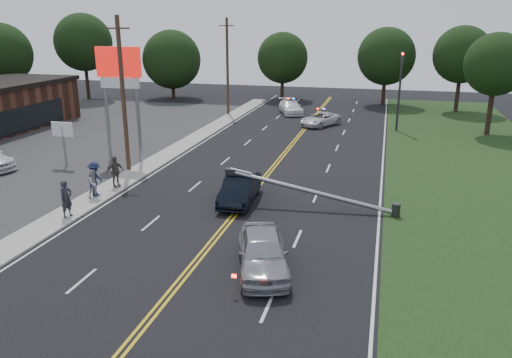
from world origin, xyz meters
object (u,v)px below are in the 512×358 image
(fallen_streetlight, at_px, (320,193))
(emergency_a, at_px, (320,119))
(utility_pole_mid, at_px, (123,95))
(emergency_b, at_px, (291,107))
(traffic_signal, at_px, (400,85))
(waiting_sedan, at_px, (263,252))
(bystander_d, at_px, (115,172))
(utility_pole_far, at_px, (227,67))
(bystander_a, at_px, (66,199))
(bystander_b, at_px, (94,183))
(bystander_c, at_px, (95,179))
(pylon_sign, at_px, (119,77))
(small_sign, at_px, (63,133))
(crashed_sedan, at_px, (240,189))

(fallen_streetlight, distance_m, emergency_a, 22.72)
(utility_pole_mid, xyz_separation_m, emergency_b, (6.39, 24.29, -4.35))
(traffic_signal, height_order, waiting_sedan, traffic_signal)
(bystander_d, bearing_deg, utility_pole_far, 34.08)
(bystander_a, height_order, bystander_b, bystander_a)
(utility_pole_far, height_order, bystander_a, utility_pole_far)
(fallen_streetlight, bearing_deg, utility_pole_far, 117.24)
(fallen_streetlight, xyz_separation_m, emergency_a, (-2.97, 22.53, -0.29))
(traffic_signal, relative_size, emergency_b, 1.40)
(emergency_b, distance_m, bystander_c, 30.12)
(bystander_a, xyz_separation_m, bystander_c, (-0.37, 3.21, 0.03))
(waiting_sedan, height_order, emergency_b, waiting_sedan)
(utility_pole_far, bearing_deg, utility_pole_mid, -90.00)
(traffic_signal, bearing_deg, emergency_a, 175.72)
(pylon_sign, height_order, bystander_a, pylon_sign)
(pylon_sign, height_order, waiting_sedan, pylon_sign)
(pylon_sign, distance_m, bystander_c, 9.04)
(bystander_c, bearing_deg, emergency_a, -25.84)
(emergency_a, height_order, emergency_b, emergency_b)
(pylon_sign, xyz_separation_m, utility_pole_far, (1.30, 20.00, -0.91))
(utility_pole_mid, relative_size, emergency_b, 1.99)
(emergency_b, bearing_deg, emergency_a, -77.38)
(utility_pole_far, relative_size, bystander_c, 5.04)
(waiting_sedan, relative_size, emergency_b, 0.95)
(small_sign, bearing_deg, traffic_signal, 38.90)
(utility_pole_far, xyz_separation_m, emergency_a, (10.41, -3.47, -4.45))
(traffic_signal, height_order, emergency_b, traffic_signal)
(small_sign, height_order, utility_pole_far, utility_pole_far)
(small_sign, height_order, emergency_a, small_sign)
(crashed_sedan, relative_size, emergency_a, 1.02)
(bystander_b, bearing_deg, bystander_d, 17.96)
(utility_pole_far, bearing_deg, emergency_a, -18.45)
(traffic_signal, height_order, bystander_b, traffic_signal)
(utility_pole_mid, bearing_deg, emergency_a, 60.66)
(pylon_sign, bearing_deg, emergency_b, 70.96)
(bystander_d, bearing_deg, pylon_sign, 54.82)
(utility_pole_mid, height_order, bystander_d, utility_pole_mid)
(traffic_signal, distance_m, bystander_d, 27.27)
(traffic_signal, distance_m, bystander_b, 28.98)
(fallen_streetlight, relative_size, emergency_a, 2.06)
(emergency_b, bearing_deg, bystander_b, -122.77)
(fallen_streetlight, bearing_deg, pylon_sign, 157.78)
(emergency_b, distance_m, bystander_a, 33.22)
(emergency_a, bearing_deg, bystander_d, -84.32)
(bystander_c, xyz_separation_m, bystander_d, (0.25, 1.77, -0.05))
(traffic_signal, xyz_separation_m, emergency_a, (-7.09, 0.53, -3.58))
(fallen_streetlight, xyz_separation_m, emergency_b, (-7.00, 28.29, -0.19))
(emergency_a, distance_m, bystander_a, 28.58)
(crashed_sedan, relative_size, bystander_a, 2.42)
(fallen_streetlight, distance_m, emergency_b, 29.14)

